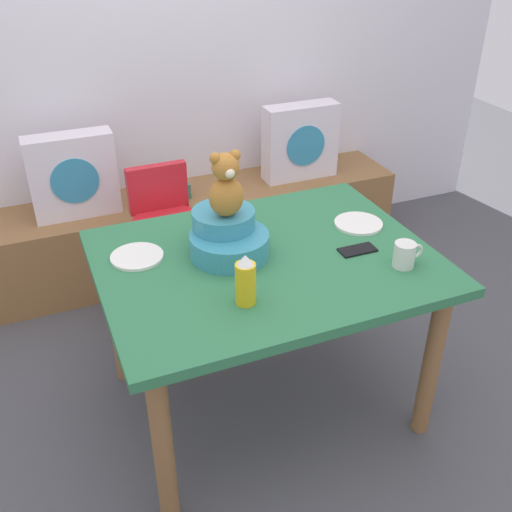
{
  "coord_description": "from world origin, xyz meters",
  "views": [
    {
      "loc": [
        -0.77,
        -1.75,
        1.9
      ],
      "look_at": [
        0.0,
        0.1,
        0.69
      ],
      "focal_mm": 41.51,
      "sensor_mm": 36.0,
      "label": 1
    }
  ],
  "objects_px": {
    "ketchup_bottle": "(246,281)",
    "coffee_mug": "(405,255)",
    "infant_seat_teal": "(227,236)",
    "dinner_plate_far": "(358,224)",
    "pillow_floral_left": "(73,176)",
    "highchair": "(167,225)",
    "dinner_plate_near": "(137,257)",
    "dining_table": "(266,280)",
    "pillow_floral_right": "(300,142)",
    "cell_phone": "(357,250)",
    "book_stack": "(170,190)",
    "teddy_bear": "(226,186)"
  },
  "relations": [
    {
      "from": "ketchup_bottle",
      "to": "coffee_mug",
      "type": "relative_size",
      "value": 1.54
    },
    {
      "from": "infant_seat_teal",
      "to": "dinner_plate_far",
      "type": "bearing_deg",
      "value": 0.21
    },
    {
      "from": "ketchup_bottle",
      "to": "dinner_plate_far",
      "type": "xyz_separation_m",
      "value": [
        0.64,
        0.33,
        -0.08
      ]
    },
    {
      "from": "pillow_floral_left",
      "to": "highchair",
      "type": "distance_m",
      "value": 0.58
    },
    {
      "from": "dinner_plate_near",
      "to": "highchair",
      "type": "bearing_deg",
      "value": 66.8
    },
    {
      "from": "dining_table",
      "to": "pillow_floral_right",
      "type": "bearing_deg",
      "value": 58.53
    },
    {
      "from": "ketchup_bottle",
      "to": "cell_phone",
      "type": "distance_m",
      "value": 0.55
    },
    {
      "from": "book_stack",
      "to": "infant_seat_teal",
      "type": "relative_size",
      "value": 0.61
    },
    {
      "from": "highchair",
      "to": "ketchup_bottle",
      "type": "bearing_deg",
      "value": -89.42
    },
    {
      "from": "dinner_plate_near",
      "to": "pillow_floral_left",
      "type": "bearing_deg",
      "value": 95.98
    },
    {
      "from": "coffee_mug",
      "to": "cell_phone",
      "type": "bearing_deg",
      "value": 122.7
    },
    {
      "from": "dining_table",
      "to": "dinner_plate_far",
      "type": "bearing_deg",
      "value": 11.4
    },
    {
      "from": "dining_table",
      "to": "ketchup_bottle",
      "type": "height_order",
      "value": "ketchup_bottle"
    },
    {
      "from": "dining_table",
      "to": "teddy_bear",
      "type": "relative_size",
      "value": 5.01
    },
    {
      "from": "teddy_bear",
      "to": "dinner_plate_near",
      "type": "xyz_separation_m",
      "value": [
        -0.33,
        0.09,
        -0.27
      ]
    },
    {
      "from": "highchair",
      "to": "dinner_plate_near",
      "type": "distance_m",
      "value": 0.7
    },
    {
      "from": "book_stack",
      "to": "coffee_mug",
      "type": "distance_m",
      "value": 1.59
    },
    {
      "from": "book_stack",
      "to": "cell_phone",
      "type": "relative_size",
      "value": 1.39
    },
    {
      "from": "dining_table",
      "to": "ketchup_bottle",
      "type": "xyz_separation_m",
      "value": [
        -0.18,
        -0.24,
        0.19
      ]
    },
    {
      "from": "pillow_floral_right",
      "to": "cell_phone",
      "type": "relative_size",
      "value": 3.06
    },
    {
      "from": "dining_table",
      "to": "infant_seat_teal",
      "type": "bearing_deg",
      "value": 143.3
    },
    {
      "from": "dinner_plate_near",
      "to": "dinner_plate_far",
      "type": "height_order",
      "value": "same"
    },
    {
      "from": "pillow_floral_left",
      "to": "ketchup_bottle",
      "type": "relative_size",
      "value": 2.38
    },
    {
      "from": "pillow_floral_left",
      "to": "dinner_plate_far",
      "type": "height_order",
      "value": "pillow_floral_left"
    },
    {
      "from": "pillow_floral_left",
      "to": "cell_phone",
      "type": "xyz_separation_m",
      "value": [
        0.9,
        -1.3,
        0.06
      ]
    },
    {
      "from": "coffee_mug",
      "to": "dinner_plate_near",
      "type": "distance_m",
      "value": 1.0
    },
    {
      "from": "ketchup_bottle",
      "to": "dinner_plate_far",
      "type": "height_order",
      "value": "ketchup_bottle"
    },
    {
      "from": "highchair",
      "to": "coffee_mug",
      "type": "xyz_separation_m",
      "value": [
        0.63,
        -1.05,
        0.27
      ]
    },
    {
      "from": "ketchup_bottle",
      "to": "coffee_mug",
      "type": "bearing_deg",
      "value": -0.67
    },
    {
      "from": "book_stack",
      "to": "dinner_plate_far",
      "type": "distance_m",
      "value": 1.27
    },
    {
      "from": "pillow_floral_right",
      "to": "dinner_plate_far",
      "type": "xyz_separation_m",
      "value": [
        -0.28,
        -1.12,
        0.07
      ]
    },
    {
      "from": "book_stack",
      "to": "cell_phone",
      "type": "bearing_deg",
      "value": -73.31
    },
    {
      "from": "pillow_floral_left",
      "to": "coffee_mug",
      "type": "distance_m",
      "value": 1.78
    },
    {
      "from": "pillow_floral_right",
      "to": "teddy_bear",
      "type": "height_order",
      "value": "teddy_bear"
    },
    {
      "from": "highchair",
      "to": "cell_phone",
      "type": "distance_m",
      "value": 1.06
    },
    {
      "from": "pillow_floral_right",
      "to": "teddy_bear",
      "type": "xyz_separation_m",
      "value": [
        -0.86,
        -1.12,
        0.34
      ]
    },
    {
      "from": "book_stack",
      "to": "infant_seat_teal",
      "type": "xyz_separation_m",
      "value": [
        -0.07,
        -1.14,
        0.31
      ]
    },
    {
      "from": "highchair",
      "to": "dinner_plate_near",
      "type": "height_order",
      "value": "highchair"
    },
    {
      "from": "teddy_bear",
      "to": "ketchup_bottle",
      "type": "xyz_separation_m",
      "value": [
        -0.06,
        -0.33,
        -0.19
      ]
    },
    {
      "from": "coffee_mug",
      "to": "dinner_plate_near",
      "type": "bearing_deg",
      "value": 154.36
    },
    {
      "from": "dining_table",
      "to": "teddy_bear",
      "type": "distance_m",
      "value": 0.41
    },
    {
      "from": "infant_seat_teal",
      "to": "teddy_bear",
      "type": "bearing_deg",
      "value": -90.0
    },
    {
      "from": "book_stack",
      "to": "teddy_bear",
      "type": "distance_m",
      "value": 1.26
    },
    {
      "from": "book_stack",
      "to": "ketchup_bottle",
      "type": "relative_size",
      "value": 1.08
    },
    {
      "from": "dinner_plate_near",
      "to": "cell_phone",
      "type": "relative_size",
      "value": 1.39
    },
    {
      "from": "coffee_mug",
      "to": "dinner_plate_near",
      "type": "height_order",
      "value": "coffee_mug"
    },
    {
      "from": "infant_seat_teal",
      "to": "dinner_plate_near",
      "type": "relative_size",
      "value": 1.65
    },
    {
      "from": "dining_table",
      "to": "highchair",
      "type": "xyz_separation_m",
      "value": [
        -0.19,
        0.8,
        -0.12
      ]
    },
    {
      "from": "pillow_floral_right",
      "to": "dinner_plate_far",
      "type": "height_order",
      "value": "pillow_floral_right"
    },
    {
      "from": "teddy_bear",
      "to": "cell_phone",
      "type": "relative_size",
      "value": 1.74
    }
  ]
}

